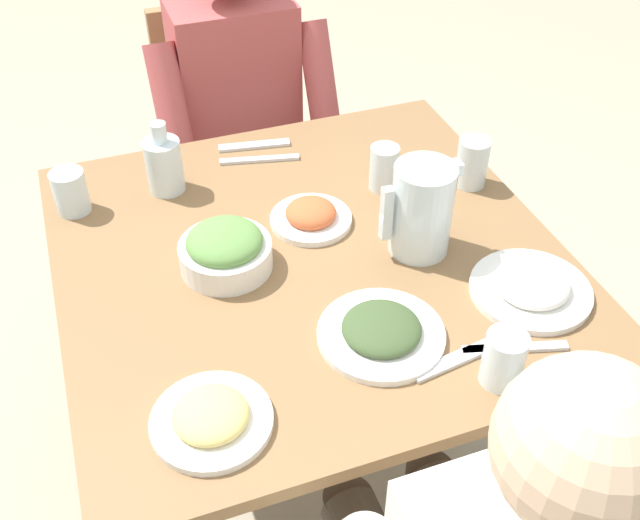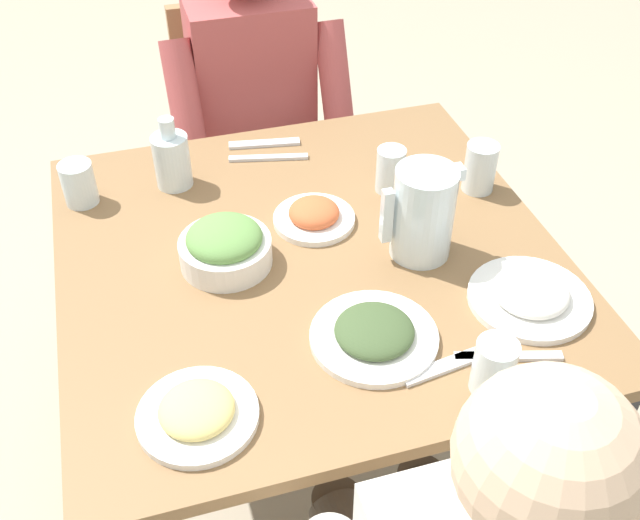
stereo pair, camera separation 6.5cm
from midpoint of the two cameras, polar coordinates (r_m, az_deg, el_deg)
ground_plane at (r=2.04m, az=0.35°, el=-15.48°), size 8.00×8.00×0.00m
dining_table at (r=1.56m, az=0.44°, el=-2.59°), size 0.98×0.98×0.74m
chair_near at (r=2.32m, az=-4.70°, el=9.55°), size 0.40×0.40×0.88m
diner_near at (r=2.07m, az=-3.64°, el=10.22°), size 0.48×0.53×1.17m
water_pitcher at (r=1.45m, az=9.15°, el=3.56°), size 0.16×0.12×0.19m
salad_bowl at (r=1.44m, az=-6.00°, el=1.04°), size 0.18×0.18×0.09m
plate_dolmas at (r=1.31m, az=5.59°, el=-5.66°), size 0.23×0.23×0.04m
plate_rice_curry at (r=1.55m, az=0.74°, el=3.41°), size 0.17×0.17×0.05m
plate_fries at (r=1.20m, az=-7.82°, el=-11.50°), size 0.19×0.19×0.04m
plate_yoghurt at (r=1.43m, az=17.05°, el=-2.58°), size 0.23×0.23×0.05m
water_glass_far_right at (r=1.24m, az=14.64°, el=-7.94°), size 0.07×0.07×0.10m
water_glass_near_right at (r=1.66m, az=-16.92°, el=5.60°), size 0.07×0.07×0.09m
water_glass_by_pitcher at (r=1.67m, az=13.25°, el=6.89°), size 0.07×0.07×0.11m
water_glass_far_left at (r=1.64m, az=6.56°, el=6.84°), size 0.06×0.06×0.10m
oil_carafe at (r=1.67m, az=-10.13°, el=7.34°), size 0.08×0.08×0.16m
fork_near at (r=1.29m, az=11.15°, el=-7.92°), size 0.17×0.05×0.01m
knife_near at (r=1.76m, az=-2.85°, el=7.82°), size 0.18×0.06×0.01m
fork_far at (r=1.81m, az=-3.24°, el=8.88°), size 0.17×0.05×0.01m
knife_far at (r=1.33m, az=15.59°, el=-7.15°), size 0.18×0.07×0.01m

